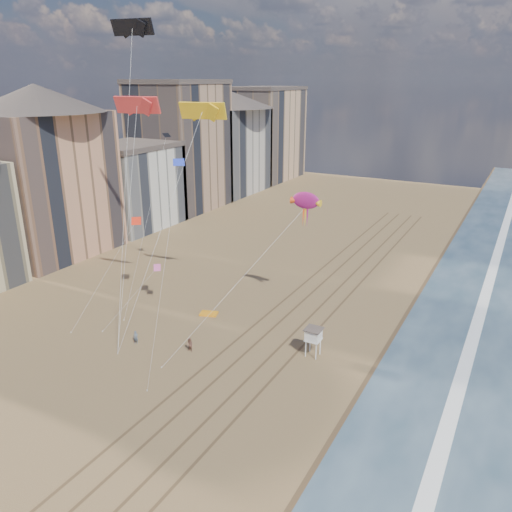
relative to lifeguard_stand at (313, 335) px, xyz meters
The scene contains 12 objects.
ground 24.94m from the lifeguard_stand, 108.82° to the right, with size 260.00×260.00×0.00m, color brown.
wet_sand 20.00m from the lifeguard_stand, 56.34° to the left, with size 260.00×260.00×0.00m, color #42301E.
foam 22.59m from the lifeguard_stand, 47.38° to the left, with size 260.00×260.00×0.00m, color white.
tracks 8.87m from the lifeguard_stand, 129.93° to the left, with size 7.68×120.00×0.01m.
buildings 69.14m from the lifeguard_stand, 141.92° to the left, with size 34.72×131.35×29.00m.
lifeguard_stand is the anchor object (origin of this frame).
grounded_kite 16.32m from the lifeguard_stand, 169.67° to the left, with size 2.23×1.42×0.25m, color orange.
show_kite 16.67m from the lifeguard_stand, 120.15° to the left, with size 5.79×10.37×25.51m.
kite_flyer_a 20.53m from the lifeguard_stand, 158.53° to the right, with size 0.57×0.38×1.58m, color #525D69.
kite_flyer_b 13.91m from the lifeguard_stand, 154.49° to the right, with size 0.80×0.63×1.66m, color brown.
parafoils 34.45m from the lifeguard_stand, behind, with size 16.50×8.51×11.45m.
small_kites 25.06m from the lifeguard_stand, behind, with size 14.74×14.45×17.12m.
Camera 1 is at (26.00, -22.15, 29.09)m, focal length 35.00 mm.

